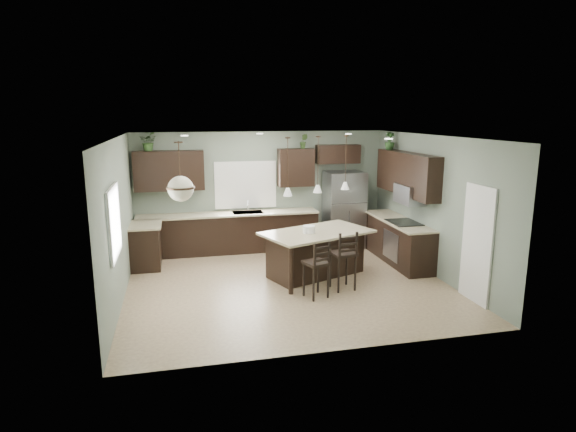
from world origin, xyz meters
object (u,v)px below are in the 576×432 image
Objects in this scene: kitchen_island at (317,254)px; bar_stool_center at (343,260)px; bar_stool_left at (316,269)px; plant_back_left at (149,141)px; refrigerator at (344,210)px; serving_dish at (309,229)px.

kitchen_island is 1.87× the size of bar_stool_center.
bar_stool_center is at bearing -93.13° from kitchen_island.
bar_stool_left is (-0.34, -1.10, 0.06)m from kitchen_island.
kitchen_island is 5.03× the size of plant_back_left.
bar_stool_left is (-1.59, -3.05, -0.40)m from refrigerator.
kitchen_island is 8.80× the size of serving_dish.
kitchen_island is (-1.25, -1.95, -0.46)m from refrigerator.
bar_stool_center reaches higher than kitchen_island.
refrigerator reaches higher than bar_stool_center.
refrigerator reaches higher than bar_stool_left.
refrigerator is 4.80m from plant_back_left.
plant_back_left is at bearing 176.56° from refrigerator.
serving_dish reaches higher than kitchen_island.
plant_back_left reaches higher than bar_stool_left.
serving_dish is at bearing 180.00° from kitchen_island.
refrigerator is 0.88× the size of kitchen_island.
serving_dish is (-1.44, -2.03, 0.07)m from refrigerator.
bar_stool_left is at bearing -117.53° from refrigerator.
kitchen_island is 4.47m from plant_back_left.
plant_back_left is (-3.49, 3.04, 2.04)m from bar_stool_center.
refrigerator is 7.71× the size of serving_dish.
plant_back_left reaches higher than refrigerator.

